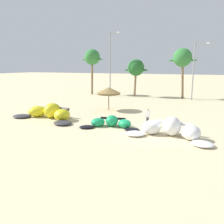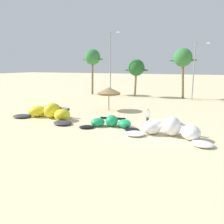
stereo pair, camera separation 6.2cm
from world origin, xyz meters
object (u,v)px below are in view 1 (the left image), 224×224
kite_left_of_center (170,129)px  lamppost_west_center (195,68)px  lamppost_west (111,62)px  kite_far_left (49,113)px  palm_leftmost (92,58)px  kite_left (111,123)px  palm_left_of_gap (183,58)px  palm_left (136,68)px  beach_umbrella_near_van (109,91)px  person_near_kites (148,117)px

kite_left_of_center → lamppost_west_center: size_ratio=0.78×
lamppost_west → lamppost_west_center: lamppost_west is taller
kite_far_left → palm_leftmost: (-5.54, 19.83, 6.15)m
lamppost_west_center → kite_far_left: bearing=-123.1°
kite_left → palm_left_of_gap: bearing=81.1°
kite_far_left → palm_leftmost: 21.49m
kite_far_left → palm_left: bearing=81.7°
beach_umbrella_near_van → lamppost_west_center: 15.69m
palm_leftmost → lamppost_west_center: lamppost_west_center is taller
kite_left → beach_umbrella_near_van: 8.02m
palm_left → lamppost_west: size_ratio=0.59×
kite_left → palm_leftmost: size_ratio=0.66×
palm_leftmost → kite_left_of_center: bearing=-49.7°
person_near_kites → lamppost_west_center: (2.49, 18.27, 4.12)m
palm_left_of_gap → lamppost_west_center: bearing=-33.9°
palm_leftmost → palm_left_of_gap: (15.98, 0.78, -0.25)m
kite_left → palm_left: 21.31m
kite_left_of_center → palm_left: (-9.52, 21.22, 4.33)m
person_near_kites → kite_left_of_center: bearing=-44.2°
palm_leftmost → lamppost_west: bearing=-19.8°
palm_leftmost → lamppost_west: lamppost_west is taller
kite_far_left → kite_left_of_center: (12.43, -1.38, -0.01)m
beach_umbrella_near_van → person_near_kites: (6.25, -5.50, -1.54)m
beach_umbrella_near_van → lamppost_west_center: (8.74, 12.77, 2.58)m
palm_leftmost → beach_umbrella_near_van: bearing=-55.2°
kite_left → kite_left_of_center: kite_left_of_center is taller
palm_left → lamppost_west: 4.46m
beach_umbrella_near_van → palm_left: (-0.86, 13.39, 2.54)m
beach_umbrella_near_van → kite_left_of_center: bearing=-42.1°
beach_umbrella_near_van → palm_left: size_ratio=0.45×
kite_far_left → palm_leftmost: bearing=105.6°
palm_left_of_gap → lamppost_west: size_ratio=0.74×
beach_umbrella_near_van → palm_left_of_gap: bearing=64.8°
kite_left → kite_left_of_center: (5.29, -0.83, 0.20)m
kite_far_left → lamppost_west: 19.06m
palm_leftmost → palm_left: (8.45, 0.01, -1.83)m
palm_leftmost → palm_left_of_gap: size_ratio=1.03×
palm_leftmost → kite_left: bearing=-58.1°
kite_far_left → lamppost_west_center: size_ratio=0.90×
beach_umbrella_near_van → palm_leftmost: palm_leftmost is taller
kite_far_left → kite_left: kite_far_left is taller
kite_left → beach_umbrella_near_van: beach_umbrella_near_van is taller
palm_left_of_gap → person_near_kites: bearing=-91.2°
beach_umbrella_near_van → person_near_kites: size_ratio=1.78×
kite_left_of_center → palm_left_of_gap: (-1.98, 21.99, 5.91)m
person_near_kites → lamppost_west_center: size_ratio=0.19×
palm_leftmost → palm_left_of_gap: palm_leftmost is taller
beach_umbrella_near_van → palm_left_of_gap: palm_left_of_gap is taller
kite_left_of_center → kite_far_left: bearing=173.7°
kite_left → beach_umbrella_near_van: size_ratio=1.91×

